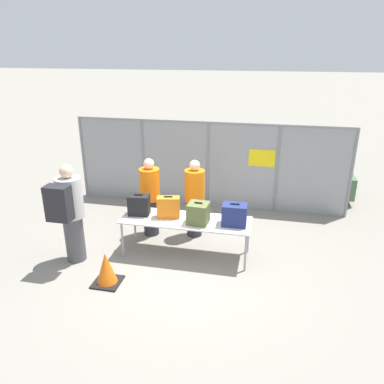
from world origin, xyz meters
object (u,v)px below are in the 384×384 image
suitcase_navy (234,215)px  security_worker_near (195,198)px  suitcase_black (139,205)px  utility_trailer (293,179)px  inspection_table (186,222)px  traffic_cone (106,269)px  security_worker_far (150,196)px  traveler_hooded (69,211)px  suitcase_olive (198,213)px  suitcase_orange (168,207)px

suitcase_navy → security_worker_near: bearing=136.7°
suitcase_black → utility_trailer: bearing=51.0°
inspection_table → traffic_cone: bearing=-132.5°
suitcase_black → security_worker_far: (0.01, 0.64, -0.07)m
suitcase_navy → utility_trailer: 3.97m
suitcase_black → security_worker_far: bearing=89.3°
traveler_hooded → suitcase_olive: bearing=-0.5°
suitcase_olive → utility_trailer: suitcase_olive is taller
utility_trailer → suitcase_black: bearing=-129.0°
traveler_hooded → traffic_cone: size_ratio=3.25×
security_worker_near → suitcase_navy: bearing=142.7°
suitcase_orange → security_worker_far: security_worker_far is taller
suitcase_navy → traveler_hooded: (-2.85, -0.63, 0.08)m
suitcase_navy → traffic_cone: (-1.97, -1.16, -0.67)m
suitcase_black → suitcase_navy: size_ratio=0.94×
security_worker_near → traveler_hooded: bearing=43.2°
inspection_table → suitcase_black: bearing=177.4°
security_worker_near → suitcase_olive: bearing=111.9°
traveler_hooded → utility_trailer: (4.03, 4.39, -0.60)m
utility_trailer → traveler_hooded: bearing=-132.6°
inspection_table → security_worker_far: bearing=143.1°
suitcase_navy → security_worker_near: security_worker_near is taller
security_worker_near → utility_trailer: security_worker_near is taller
security_worker_near → security_worker_far: size_ratio=0.99×
inspection_table → suitcase_navy: size_ratio=5.44×
suitcase_black → traffic_cone: bearing=-97.8°
suitcase_navy → traveler_hooded: traveler_hooded is taller
inspection_table → suitcase_olive: bearing=-19.3°
inspection_table → suitcase_navy: 0.92m
suitcase_navy → traveler_hooded: size_ratio=0.24×
suitcase_orange → traffic_cone: suitcase_orange is taller
security_worker_far → suitcase_orange: bearing=157.4°
suitcase_orange → suitcase_olive: bearing=-11.8°
traffic_cone → utility_trailer: bearing=57.3°
suitcase_navy → traveler_hooded: bearing=-167.5°
suitcase_orange → security_worker_far: bearing=131.3°
suitcase_orange → traveler_hooded: traveler_hooded is taller
utility_trailer → traffic_cone: 5.84m
security_worker_near → security_worker_far: bearing=14.9°
suitcase_black → security_worker_near: size_ratio=0.25×
traveler_hooded → traffic_cone: bearing=-46.2°
inspection_table → traffic_cone: 1.66m
suitcase_olive → traffic_cone: size_ratio=0.71×
suitcase_orange → security_worker_far: 0.86m
security_worker_far → utility_trailer: 4.29m
security_worker_far → traffic_cone: size_ratio=2.92×
suitcase_olive → security_worker_far: security_worker_far is taller
suitcase_black → security_worker_near: security_worker_near is taller
suitcase_orange → traveler_hooded: (-1.62, -0.69, 0.08)m
security_worker_near → utility_trailer: (2.08, 2.91, -0.44)m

